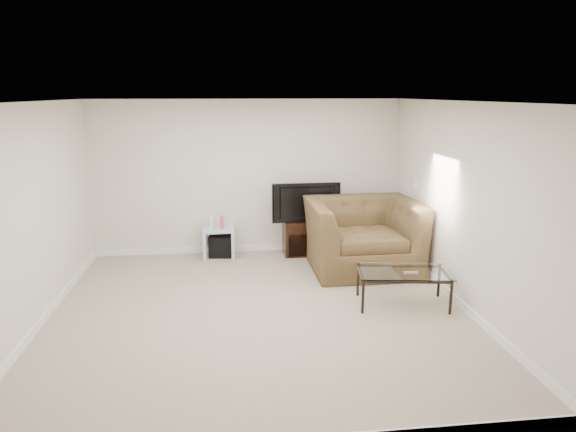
{
  "coord_description": "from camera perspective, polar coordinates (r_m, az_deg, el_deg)",
  "views": [
    {
      "loc": [
        -0.34,
        -5.78,
        2.6
      ],
      "look_at": [
        0.5,
        1.2,
        0.9
      ],
      "focal_mm": 32.0,
      "sensor_mm": 36.0,
      "label": 1
    }
  ],
  "objects": [
    {
      "name": "ceiling",
      "position": [
        5.79,
        -3.58,
        12.58
      ],
      "size": [
        5.0,
        5.0,
        0.0
      ],
      "primitive_type": "plane",
      "color": "white",
      "rests_on": "ground"
    },
    {
      "name": "floor",
      "position": [
        6.35,
        -3.25,
        -10.61
      ],
      "size": [
        5.0,
        5.0,
        0.0
      ],
      "primitive_type": "plane",
      "color": "tan",
      "rests_on": "ground"
    },
    {
      "name": "plate_right_switch",
      "position": [
        8.02,
        13.93,
        3.5
      ],
      "size": [
        0.02,
        0.09,
        0.13
      ],
      "primitive_type": "cube",
      "color": "white",
      "rests_on": "wall_right"
    },
    {
      "name": "side_table",
      "position": [
        8.4,
        -7.69,
        -2.86
      ],
      "size": [
        0.5,
        0.5,
        0.48
      ],
      "primitive_type": null,
      "rotation": [
        0.0,
        0.0,
        0.01
      ],
      "color": "#A5B7C8",
      "rests_on": "floor"
    },
    {
      "name": "television",
      "position": [
        8.28,
        1.9,
        1.66
      ],
      "size": [
        1.03,
        0.23,
        0.63
      ],
      "primitive_type": "imported",
      "rotation": [
        0.0,
        0.0,
        0.02
      ],
      "color": "black",
      "rests_on": "tv_stand"
    },
    {
      "name": "subwoofer",
      "position": [
        8.44,
        -7.47,
        -3.27
      ],
      "size": [
        0.4,
        0.4,
        0.36
      ],
      "primitive_type": "cube",
      "rotation": [
        0.0,
        0.0,
        -0.11
      ],
      "color": "black",
      "rests_on": "floor"
    },
    {
      "name": "plate_back",
      "position": [
        8.45,
        -14.01,
        3.98
      ],
      "size": [
        0.12,
        0.02,
        0.12
      ],
      "primitive_type": "cube",
      "color": "white",
      "rests_on": "wall_back"
    },
    {
      "name": "wall_right",
      "position": [
        6.58,
        18.88,
        1.02
      ],
      "size": [
        0.02,
        5.0,
        2.5
      ],
      "primitive_type": "cube",
      "color": "silver",
      "rests_on": "ground"
    },
    {
      "name": "coffee_table",
      "position": [
        6.62,
        12.6,
        -7.8
      ],
      "size": [
        1.21,
        0.8,
        0.44
      ],
      "primitive_type": null,
      "rotation": [
        0.0,
        0.0,
        -0.15
      ],
      "color": "black",
      "rests_on": "floor"
    },
    {
      "name": "game_console",
      "position": [
        8.29,
        -8.59,
        -0.61
      ],
      "size": [
        0.07,
        0.16,
        0.22
      ],
      "primitive_type": "cube",
      "rotation": [
        0.0,
        0.0,
        0.14
      ],
      "color": "white",
      "rests_on": "side_table"
    },
    {
      "name": "remote",
      "position": [
        6.49,
        13.5,
        -6.12
      ],
      "size": [
        0.18,
        0.06,
        0.02
      ],
      "primitive_type": "cube",
      "rotation": [
        0.0,
        0.0,
        -0.08
      ],
      "color": "#B2B2B7",
      "rests_on": "coffee_table"
    },
    {
      "name": "plate_right_outlet",
      "position": [
        7.96,
        14.29,
        -3.63
      ],
      "size": [
        0.02,
        0.08,
        0.12
      ],
      "primitive_type": "cube",
      "color": "white",
      "rests_on": "wall_right"
    },
    {
      "name": "recliner",
      "position": [
        7.68,
        8.35,
        -0.86
      ],
      "size": [
        1.62,
        1.06,
        1.4
      ],
      "primitive_type": "imported",
      "rotation": [
        0.0,
        0.0,
        0.01
      ],
      "color": "#492C1E",
      "rests_on": "floor"
    },
    {
      "name": "game_case",
      "position": [
        8.29,
        -7.35,
        -0.67
      ],
      "size": [
        0.06,
        0.14,
        0.19
      ],
      "primitive_type": "cube",
      "rotation": [
        0.0,
        0.0,
        0.1
      ],
      "color": "#CC4C4C",
      "rests_on": "side_table"
    },
    {
      "name": "wall_left",
      "position": [
        6.32,
        -26.67,
        -0.21
      ],
      "size": [
        0.02,
        5.0,
        2.5
      ],
      "primitive_type": "cube",
      "color": "silver",
      "rests_on": "ground"
    },
    {
      "name": "wall_back",
      "position": [
        8.4,
        -4.46,
        4.29
      ],
      "size": [
        5.0,
        0.02,
        2.5
      ],
      "primitive_type": "cube",
      "color": "silver",
      "rests_on": "ground"
    },
    {
      "name": "tv_stand",
      "position": [
        8.45,
        1.84,
        -2.31
      ],
      "size": [
        0.69,
        0.48,
        0.57
      ],
      "primitive_type": null,
      "rotation": [
        0.0,
        0.0,
        0.01
      ],
      "color": "black",
      "rests_on": "floor"
    },
    {
      "name": "dvd_player",
      "position": [
        8.37,
        1.89,
        -1.12
      ],
      "size": [
        0.36,
        0.25,
        0.05
      ],
      "primitive_type": "cube",
      "rotation": [
        0.0,
        0.0,
        0.01
      ],
      "color": "black",
      "rests_on": "tv_stand"
    }
  ]
}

